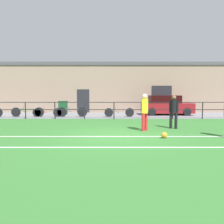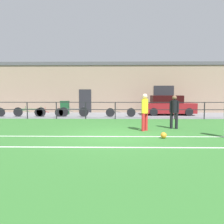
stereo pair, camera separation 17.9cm
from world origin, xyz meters
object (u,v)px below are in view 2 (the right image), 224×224
(bicycle_parked_1, at_px, (74,112))
(player_striker, at_px, (145,110))
(parked_car_red, at_px, (168,106))
(soccer_ball_match, at_px, (164,135))
(trash_bin_0, at_px, (65,108))
(player_goalkeeper, at_px, (174,110))
(bicycle_parked_3, at_px, (49,112))
(bicycle_parked_2, at_px, (121,112))
(bicycle_parked_4, at_px, (29,112))

(bicycle_parked_1, bearing_deg, player_striker, -53.61)
(parked_car_red, xyz_separation_m, bicycle_parked_1, (-7.29, -1.65, -0.37))
(soccer_ball_match, distance_m, trash_bin_0, 11.34)
(soccer_ball_match, height_order, parked_car_red, parked_car_red)
(trash_bin_0, bearing_deg, player_goalkeeper, -45.91)
(bicycle_parked_3, bearing_deg, soccer_ball_match, -48.87)
(player_goalkeeper, relative_size, trash_bin_0, 1.48)
(player_striker, xyz_separation_m, parked_car_red, (2.86, 7.67, -0.21))
(soccer_ball_match, xyz_separation_m, bicycle_parked_2, (-1.48, 7.75, 0.24))
(player_striker, bearing_deg, soccer_ball_match, 55.54)
(soccer_ball_match, distance_m, parked_car_red, 9.71)
(soccer_ball_match, bearing_deg, parked_car_red, 75.91)
(soccer_ball_match, bearing_deg, bicycle_parked_2, 100.80)
(player_goalkeeper, relative_size, bicycle_parked_4, 0.68)
(soccer_ball_match, height_order, bicycle_parked_2, bicycle_parked_2)
(bicycle_parked_3, bearing_deg, bicycle_parked_4, 180.00)
(player_striker, height_order, trash_bin_0, player_striker)
(bicycle_parked_1, relative_size, bicycle_parked_3, 1.02)
(parked_car_red, distance_m, bicycle_parked_2, 4.20)
(soccer_ball_match, xyz_separation_m, parked_car_red, (2.36, 9.40, 0.64))
(bicycle_parked_4, bearing_deg, player_goalkeeper, -30.30)
(parked_car_red, bearing_deg, player_striker, -110.46)
(bicycle_parked_4, bearing_deg, parked_car_red, 8.91)
(player_goalkeeper, xyz_separation_m, parked_car_red, (1.35, 7.03, -0.17))
(player_goalkeeper, xyz_separation_m, player_striker, (-1.50, -0.63, 0.05))
(bicycle_parked_4, bearing_deg, bicycle_parked_2, 0.00)
(player_goalkeeper, bearing_deg, bicycle_parked_4, 168.40)
(player_goalkeeper, xyz_separation_m, bicycle_parked_4, (-9.20, 5.38, -0.54))
(bicycle_parked_2, bearing_deg, soccer_ball_match, -79.20)
(player_goalkeeper, height_order, bicycle_parked_3, player_goalkeeper)
(bicycle_parked_3, bearing_deg, bicycle_parked_2, 0.00)
(player_goalkeeper, bearing_deg, bicycle_parked_1, 156.53)
(player_goalkeeper, relative_size, bicycle_parked_2, 0.75)
(bicycle_parked_1, bearing_deg, player_goalkeeper, -42.18)
(trash_bin_0, bearing_deg, parked_car_red, -1.41)
(bicycle_parked_2, relative_size, bicycle_parked_3, 1.02)
(soccer_ball_match, xyz_separation_m, bicycle_parked_3, (-6.76, 7.75, 0.23))
(bicycle_parked_2, distance_m, trash_bin_0, 4.90)
(parked_car_red, distance_m, bicycle_parked_4, 10.69)
(bicycle_parked_1, height_order, bicycle_parked_4, bicycle_parked_1)
(parked_car_red, bearing_deg, bicycle_parked_1, -167.21)
(soccer_ball_match, relative_size, bicycle_parked_2, 0.11)
(player_striker, relative_size, soccer_ball_match, 7.38)
(bicycle_parked_4, bearing_deg, player_striker, -37.99)
(bicycle_parked_4, bearing_deg, bicycle_parked_3, -0.00)
(bicycle_parked_3, xyz_separation_m, trash_bin_0, (0.76, 1.86, 0.23))
(player_striker, height_order, bicycle_parked_2, player_striker)
(bicycle_parked_3, distance_m, bicycle_parked_4, 1.43)
(bicycle_parked_4, height_order, trash_bin_0, trash_bin_0)
(bicycle_parked_4, xyz_separation_m, trash_bin_0, (2.19, 1.86, 0.20))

